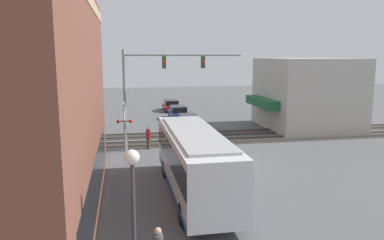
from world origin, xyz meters
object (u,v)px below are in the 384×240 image
pedestrian_at_crossing (148,138)px  streetlamp (133,211)px  crossing_signal (124,121)px  parked_car_white (189,123)px  parked_car_red (171,106)px  parked_car_blue (178,113)px  city_bus (194,160)px

pedestrian_at_crossing → streetlamp: bearing=174.8°
crossing_signal → pedestrian_at_crossing: (0.49, -1.75, -1.42)m
parked_car_white → parked_car_red: 13.14m
streetlamp → parked_car_blue: bearing=-10.7°
streetlamp → parked_car_white: (24.19, -5.89, -1.99)m
parked_car_white → streetlamp: bearing=166.3°
city_bus → streetlamp: streetlamp is taller
parked_car_white → crossing_signal: bearing=138.7°
crossing_signal → parked_car_white: (6.86, -6.02, -1.58)m
pedestrian_at_crossing → parked_car_blue: bearing=-17.9°
parked_car_blue → parked_car_white: bearing=180.0°
parked_car_white → city_bus: bearing=170.9°
crossing_signal → parked_car_white: size_ratio=0.79×
city_bus → pedestrian_at_crossing: size_ratio=6.14×
pedestrian_at_crossing → crossing_signal: bearing=105.6°
parked_car_blue → parked_car_red: parked_car_blue is taller
parked_car_white → parked_car_blue: (6.81, -0.00, -0.03)m
city_bus → parked_car_red: size_ratio=2.32×
city_bus → parked_car_red: bearing=-5.0°
crossing_signal → pedestrian_at_crossing: crossing_signal is taller
city_bus → parked_car_white: size_ratio=2.18×
pedestrian_at_crossing → parked_car_red: bearing=-12.3°
parked_car_white → pedestrian_at_crossing: size_ratio=2.82×
crossing_signal → streetlamp: streetlamp is taller
streetlamp → pedestrian_at_crossing: 17.99m
streetlamp → parked_car_white: bearing=-13.7°
city_bus → parked_car_white: (16.31, -2.60, -1.12)m
streetlamp → parked_car_white: 24.98m
streetlamp → parked_car_red: 37.84m
parked_car_red → pedestrian_at_crossing: pedestrian_at_crossing is taller
streetlamp → parked_car_red: (37.33, -5.89, -2.04)m
parked_car_white → pedestrian_at_crossing: pedestrian_at_crossing is taller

